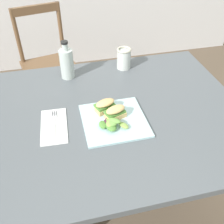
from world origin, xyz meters
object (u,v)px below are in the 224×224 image
Objects in this scene: plate_lunch at (114,120)px; chair_wooden_far at (49,65)px; dining_table at (99,133)px; fork_on_napkin at (54,123)px; bottle_cold_brew at (67,65)px; sandwich_half_front at (115,112)px; sandwich_half_back at (105,106)px; mason_jar_iced_tea at (124,59)px.

chair_wooden_far is at bearing 103.59° from plate_lunch.
dining_table is 7.14× the size of fork_on_napkin.
dining_table is at bearing 3.98° from fork_on_napkin.
chair_wooden_far is at bearing 101.36° from dining_table.
fork_on_napkin is 0.92× the size of bottle_cold_brew.
sandwich_half_front reaches higher than dining_table.
mason_jar_iced_tea is at bearing 62.90° from sandwich_half_back.
plate_lunch is 0.26m from fork_on_napkin.
dining_table is 0.17m from sandwich_half_front.
chair_wooden_far is (-0.21, 1.04, -0.18)m from dining_table.
sandwich_half_front is (0.07, -0.05, 0.15)m from dining_table.
dining_table is 0.46m from mason_jar_iced_tea.
sandwich_half_back is 0.41m from mason_jar_iced_tea.
mason_jar_iced_tea is (0.22, 0.37, 0.17)m from dining_table.
mason_jar_iced_tea is (0.41, 0.38, 0.05)m from fork_on_napkin.
dining_table is at bearing 145.40° from sandwich_half_front.
sandwich_half_back is at bearing -69.11° from bottle_cold_brew.
dining_table is 13.31× the size of sandwich_half_back.
sandwich_half_front reaches higher than plate_lunch.
plate_lunch is at bearing -10.18° from fork_on_napkin.
sandwich_half_back is 0.54× the size of fork_on_napkin.
bottle_cold_brew is (-0.16, 0.39, 0.04)m from sandwich_half_front.
chair_wooden_far is 0.86m from mason_jar_iced_tea.
mason_jar_iced_tea is at bearing 69.94° from sandwich_half_front.
chair_wooden_far is 0.79m from bottle_cold_brew.
plate_lunch is at bearing -110.48° from mason_jar_iced_tea.
sandwich_half_front is (0.27, -1.08, 0.33)m from chair_wooden_far.
bottle_cold_brew reaches higher than dining_table.
sandwich_half_back reaches higher than plate_lunch.
sandwich_half_front is 0.06m from sandwich_half_back.
sandwich_half_back is at bearing 5.90° from fork_on_napkin.
plate_lunch is 0.44m from bottle_cold_brew.
chair_wooden_far is 7.48× the size of mason_jar_iced_tea.
sandwich_half_front and sandwich_half_back have the same top height.
fork_on_napkin is (-0.25, 0.05, 0.00)m from plate_lunch.
sandwich_half_back is (0.24, -1.03, 0.33)m from chair_wooden_far.
sandwich_half_back is at bearing -117.10° from mason_jar_iced_tea.
sandwich_half_front is at bearing -75.80° from chair_wooden_far.
plate_lunch is 0.46m from mason_jar_iced_tea.
plate_lunch is 1.45× the size of fork_on_napkin.
plate_lunch is at bearing -76.41° from chair_wooden_far.
plate_lunch is at bearing -121.74° from sandwich_half_front.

